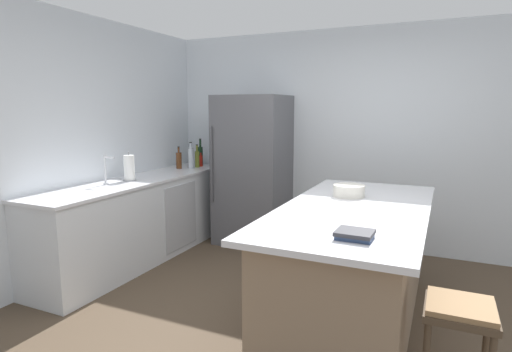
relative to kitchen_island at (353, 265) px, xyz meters
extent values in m
plane|color=#4C3D2D|center=(-0.34, -0.33, -0.47)|extent=(7.20, 7.20, 0.00)
cube|color=silver|center=(-0.34, 1.92, 0.83)|extent=(6.00, 0.10, 2.60)
cube|color=silver|center=(-2.79, -0.33, 0.83)|extent=(0.10, 6.00, 2.60)
cube|color=silver|center=(-2.43, 0.43, -0.03)|extent=(0.60, 2.67, 0.88)
cube|color=silver|center=(-2.43, 0.43, 0.43)|extent=(0.63, 2.70, 0.03)
cube|color=#B2B5BA|center=(-2.13, 0.77, -0.03)|extent=(0.01, 0.60, 0.74)
cube|color=#8E755B|center=(0.00, 0.00, -0.03)|extent=(0.89, 2.07, 0.89)
cube|color=silver|center=(0.00, 0.00, 0.44)|extent=(1.05, 2.27, 0.04)
cube|color=#56565B|center=(-1.57, 1.52, 0.44)|extent=(0.83, 0.69, 1.83)
cylinder|color=#4C4C51|center=(-1.94, 1.16, 0.54)|extent=(0.02, 0.02, 0.91)
cylinder|color=#473828|center=(0.58, -0.61, -0.19)|extent=(0.04, 0.04, 0.57)
cube|color=#473828|center=(0.73, -0.76, 0.12)|extent=(0.36, 0.36, 0.04)
cube|color=olive|center=(0.73, -0.76, 0.15)|extent=(0.34, 0.34, 0.03)
cylinder|color=silver|center=(-2.49, 0.01, 0.45)|extent=(0.05, 0.05, 0.02)
cylinder|color=silver|center=(-2.49, 0.01, 0.60)|extent=(0.02, 0.02, 0.28)
cylinder|color=silver|center=(-2.43, 0.01, 0.72)|extent=(0.14, 0.02, 0.02)
cylinder|color=gray|center=(-2.44, 0.30, 0.45)|extent=(0.14, 0.14, 0.01)
cylinder|color=white|center=(-2.44, 0.30, 0.58)|extent=(0.11, 0.11, 0.26)
cylinder|color=gray|center=(-2.44, 0.30, 0.73)|extent=(0.02, 0.02, 0.04)
cylinder|color=#19381E|center=(-2.42, 1.67, 0.57)|extent=(0.06, 0.06, 0.25)
cylinder|color=#19381E|center=(-2.42, 1.67, 0.74)|extent=(0.03, 0.03, 0.10)
cylinder|color=black|center=(-2.42, 1.67, 0.79)|extent=(0.03, 0.03, 0.01)
cylinder|color=red|center=(-2.35, 1.57, 0.51)|extent=(0.05, 0.05, 0.15)
cylinder|color=red|center=(-2.35, 1.57, 0.60)|extent=(0.02, 0.02, 0.04)
cylinder|color=black|center=(-2.35, 1.57, 0.63)|extent=(0.02, 0.02, 0.01)
cylinder|color=olive|center=(-2.35, 1.47, 0.55)|extent=(0.06, 0.06, 0.21)
cylinder|color=olive|center=(-2.35, 1.47, 0.69)|extent=(0.03, 0.03, 0.08)
cylinder|color=black|center=(-2.35, 1.47, 0.73)|extent=(0.03, 0.03, 0.01)
cylinder|color=silver|center=(-2.38, 1.37, 0.57)|extent=(0.07, 0.07, 0.26)
cylinder|color=silver|center=(-2.38, 1.37, 0.73)|extent=(0.03, 0.03, 0.07)
cylinder|color=black|center=(-2.38, 1.37, 0.77)|extent=(0.03, 0.03, 0.01)
cylinder|color=#5B3319|center=(-2.50, 1.28, 0.54)|extent=(0.07, 0.07, 0.21)
cylinder|color=#5B3319|center=(-2.50, 1.28, 0.68)|extent=(0.03, 0.03, 0.06)
cylinder|color=black|center=(-2.50, 1.28, 0.72)|extent=(0.03, 0.03, 0.01)
cube|color=#334770|center=(0.16, -0.79, 0.47)|extent=(0.20, 0.16, 0.02)
cube|color=#2D2D33|center=(0.16, -0.79, 0.49)|extent=(0.21, 0.19, 0.02)
cylinder|color=silver|center=(-0.13, 0.37, 0.51)|extent=(0.26, 0.26, 0.10)
camera|label=1|loc=(0.60, -3.11, 1.19)|focal=29.21mm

